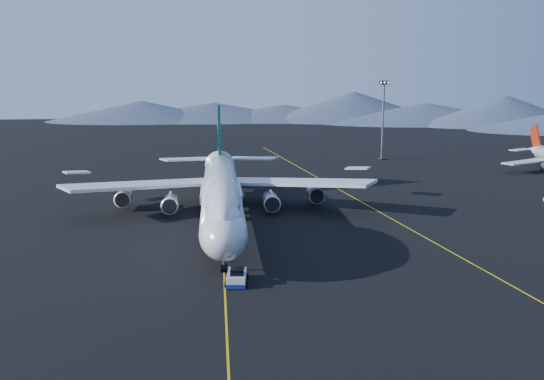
{
  "coord_description": "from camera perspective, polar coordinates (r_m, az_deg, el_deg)",
  "views": [
    {
      "loc": [
        -0.75,
        -105.25,
        26.8
      ],
      "look_at": [
        9.01,
        -0.06,
        6.0
      ],
      "focal_mm": 40.0,
      "sensor_mm": 36.0,
      "label": 1
    }
  ],
  "objects": [
    {
      "name": "floodlight_mast",
      "position": [
        188.57,
        10.39,
        6.5
      ],
      "size": [
        2.96,
        2.22,
        23.96
      ],
      "rotation": [
        0.0,
        0.0,
        -0.18
      ],
      "color": "black",
      "rests_on": "ground"
    },
    {
      "name": "taxiway_line_side",
      "position": [
        122.25,
        9.4,
        -1.67
      ],
      "size": [
        28.08,
        198.09,
        0.01
      ],
      "primitive_type": "cube",
      "rotation": [
        0.0,
        0.0,
        0.14
      ],
      "color": "gold",
      "rests_on": "ground"
    },
    {
      "name": "pushback_tug",
      "position": [
        78.65,
        -3.34,
        -8.27
      ],
      "size": [
        3.27,
        5.22,
        2.17
      ],
      "rotation": [
        0.0,
        0.0,
        -0.1
      ],
      "color": "silver",
      "rests_on": "ground"
    },
    {
      "name": "taxiway_line_main",
      "position": [
        108.61,
        -4.75,
        -3.18
      ],
      "size": [
        0.25,
        220.0,
        0.01
      ],
      "primitive_type": "cube",
      "color": "gold",
      "rests_on": "ground"
    },
    {
      "name": "ground",
      "position": [
        108.61,
        -4.75,
        -3.19
      ],
      "size": [
        500.0,
        500.0,
        0.0
      ],
      "primitive_type": "plane",
      "color": "black",
      "rests_on": "ground"
    },
    {
      "name": "boeing_747",
      "position": [
        107.36,
        -4.8,
        -0.17
      ],
      "size": [
        59.62,
        72.43,
        19.37
      ],
      "color": "silver",
      "rests_on": "ground"
    }
  ]
}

